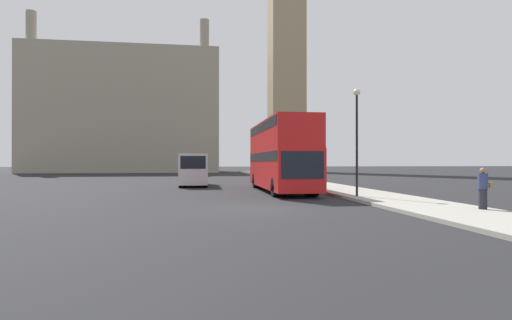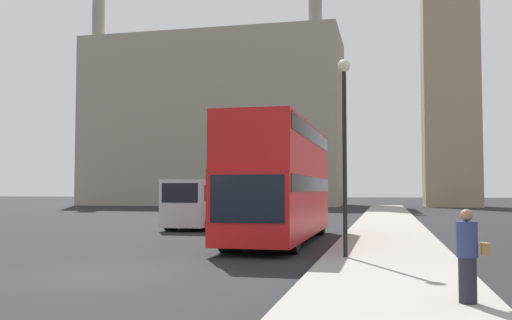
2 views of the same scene
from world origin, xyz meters
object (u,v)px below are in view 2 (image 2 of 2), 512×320
object	(u,v)px
white_van	(199,202)
street_lamp	(344,126)
parked_sedan	(286,204)
red_double_decker_bus	(281,178)
pedestrian	(468,256)

from	to	relation	value
white_van	street_lamp	xyz separation A→B (m)	(8.55, -12.58, 2.46)
street_lamp	parked_sedan	bearing A→B (deg)	102.45
red_double_decker_bus	pedestrian	world-z (taller)	red_double_decker_bus
pedestrian	street_lamp	distance (m)	7.21
red_double_decker_bus	parked_sedan	world-z (taller)	red_double_decker_bus
pedestrian	street_lamp	size ratio (longest dim) A/B	0.28
street_lamp	parked_sedan	xyz separation A→B (m)	(-7.83, 35.45, -3.12)
pedestrian	white_van	bearing A→B (deg)	120.43
white_van	street_lamp	world-z (taller)	street_lamp
pedestrian	parked_sedan	size ratio (longest dim) A/B	0.33
red_double_decker_bus	white_van	world-z (taller)	red_double_decker_bus
white_van	pedestrian	xyz separation A→B (m)	(10.99, -18.71, -0.44)
red_double_decker_bus	parked_sedan	bearing A→B (deg)	99.43
parked_sedan	pedestrian	bearing A→B (deg)	-76.12
red_double_decker_bus	pedestrian	xyz separation A→B (m)	(5.32, -11.76, -1.58)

